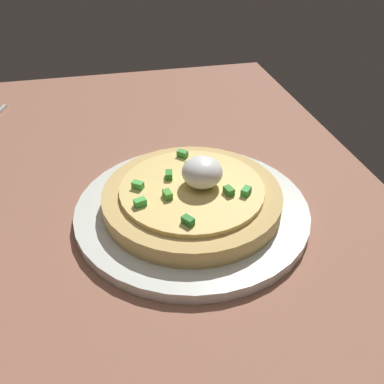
{
  "coord_description": "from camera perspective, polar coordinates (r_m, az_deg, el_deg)",
  "views": [
    {
      "loc": [
        -33.46,
        -2.82,
        34.92
      ],
      "look_at": [
        6.34,
        -11.91,
        5.88
      ],
      "focal_mm": 40.6,
      "sensor_mm": 36.0,
      "label": 1
    }
  ],
  "objects": [
    {
      "name": "plate",
      "position": [
        0.52,
        -0.0,
        -2.39
      ],
      "size": [
        27.54,
        27.54,
        1.29
      ],
      "primitive_type": "cylinder",
      "color": "silver",
      "rests_on": "dining_table"
    },
    {
      "name": "dining_table",
      "position": [
        0.48,
        -12.62,
        -10.74
      ],
      "size": [
        112.4,
        76.05,
        2.59
      ],
      "primitive_type": "cube",
      "color": "#8F5C47",
      "rests_on": "ground"
    },
    {
      "name": "pizza",
      "position": [
        0.5,
        0.08,
        -0.46
      ],
      "size": [
        20.87,
        20.87,
        6.16
      ],
      "color": "tan",
      "rests_on": "plate"
    }
  ]
}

